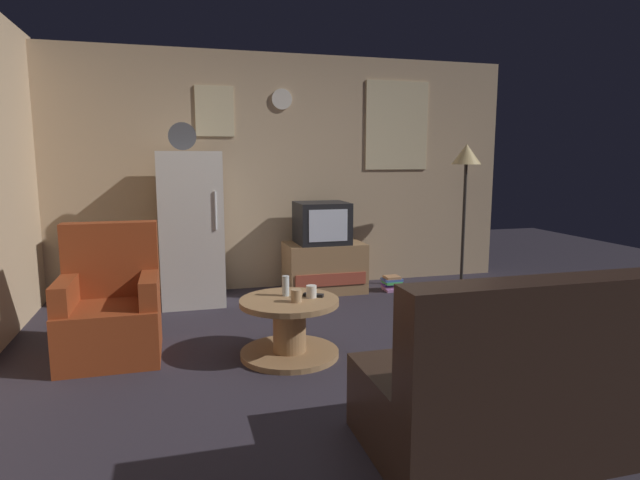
% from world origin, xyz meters
% --- Properties ---
extents(ground_plane, '(12.00, 12.00, 0.00)m').
position_xyz_m(ground_plane, '(0.00, 0.00, 0.00)').
color(ground_plane, '#2D2833').
extents(wall_with_art, '(5.20, 0.12, 2.55)m').
position_xyz_m(wall_with_art, '(0.01, 2.45, 1.28)').
color(wall_with_art, tan).
rests_on(wall_with_art, ground_plane).
extents(fridge, '(0.60, 0.62, 1.77)m').
position_xyz_m(fridge, '(-1.06, 1.96, 0.75)').
color(fridge, silver).
rests_on(fridge, ground_plane).
extents(tv_stand, '(0.84, 0.53, 0.53)m').
position_xyz_m(tv_stand, '(0.33, 2.04, 0.27)').
color(tv_stand, '#9E754C').
rests_on(tv_stand, ground_plane).
extents(crt_tv, '(0.54, 0.51, 0.44)m').
position_xyz_m(crt_tv, '(0.30, 2.04, 0.75)').
color(crt_tv, black).
rests_on(crt_tv, tv_stand).
extents(standing_lamp, '(0.32, 0.32, 1.59)m').
position_xyz_m(standing_lamp, '(1.89, 1.85, 1.36)').
color(standing_lamp, '#332D28').
rests_on(standing_lamp, ground_plane).
extents(coffee_table, '(0.72, 0.72, 0.43)m').
position_xyz_m(coffee_table, '(-0.43, 0.27, 0.21)').
color(coffee_table, '#9E754C').
rests_on(coffee_table, ground_plane).
extents(wine_glass, '(0.05, 0.05, 0.15)m').
position_xyz_m(wine_glass, '(-0.44, 0.37, 0.50)').
color(wine_glass, silver).
rests_on(wine_glass, coffee_table).
extents(mug_ceramic_white, '(0.08, 0.08, 0.09)m').
position_xyz_m(mug_ceramic_white, '(-0.27, 0.27, 0.47)').
color(mug_ceramic_white, silver).
rests_on(mug_ceramic_white, coffee_table).
extents(mug_ceramic_tan, '(0.08, 0.08, 0.09)m').
position_xyz_m(mug_ceramic_tan, '(-0.40, 0.18, 0.47)').
color(mug_ceramic_tan, tan).
rests_on(mug_ceramic_tan, coffee_table).
extents(remote_control, '(0.15, 0.11, 0.02)m').
position_xyz_m(remote_control, '(-0.25, 0.29, 0.44)').
color(remote_control, black).
rests_on(remote_control, coffee_table).
extents(armchair, '(0.68, 0.68, 0.96)m').
position_xyz_m(armchair, '(-1.68, 0.64, 0.34)').
color(armchair, maroon).
rests_on(armchair, ground_plane).
extents(couch, '(1.70, 0.80, 0.92)m').
position_xyz_m(couch, '(0.51, -1.26, 0.31)').
color(couch, black).
rests_on(couch, ground_plane).
extents(book_stack, '(0.21, 0.18, 0.16)m').
position_xyz_m(book_stack, '(1.05, 1.87, 0.08)').
color(book_stack, '#C081B9').
rests_on(book_stack, ground_plane).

